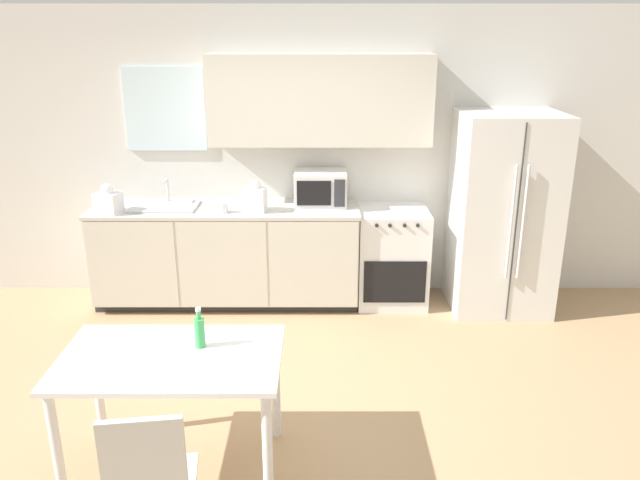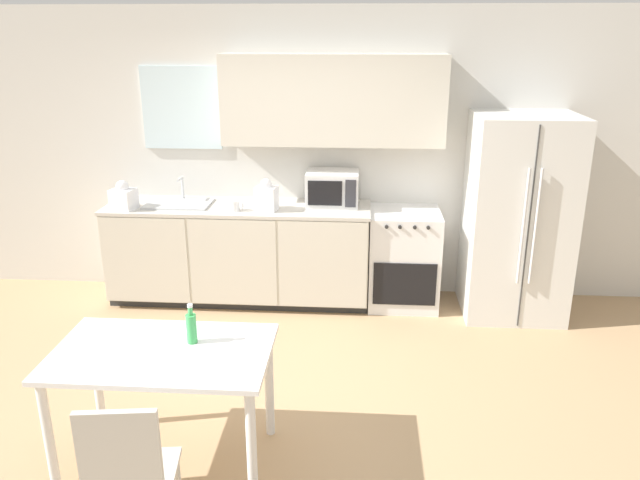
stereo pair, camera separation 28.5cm
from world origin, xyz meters
The scene contains 13 objects.
ground_plane centered at (0.00, 0.00, 0.00)m, with size 12.00×12.00×0.00m, color tan.
wall_back centered at (0.08, 2.07, 1.46)m, with size 12.00×0.38×2.70m.
kitchen_counter centered at (-0.44, 1.76, 0.47)m, with size 2.45×0.65×0.94m.
oven_range centered at (1.11, 1.78, 0.45)m, with size 0.64×0.62×0.91m.
refrigerator centered at (2.09, 1.69, 0.91)m, with size 0.87×0.81×1.81m.
kitchen_sink centered at (-0.99, 1.77, 0.96)m, with size 0.60×0.40×0.23m.
microwave centered at (0.43, 1.86, 1.10)m, with size 0.48×0.38×0.31m.
coffee_mug centered at (-0.42, 1.59, 0.99)m, with size 0.12×0.09×0.09m.
grocery_bag_0 centered at (-1.44, 1.58, 1.05)m, with size 0.24×0.22×0.27m.
grocery_bag_1 centered at (-0.15, 1.63, 1.07)m, with size 0.21×0.19×0.29m.
dining_table centered at (-0.41, -0.64, 0.65)m, with size 1.24×0.76×0.76m.
dining_chair_near centered at (-0.35, -1.40, 0.54)m, with size 0.45×0.45×0.93m.
drink_bottle centered at (-0.26, -0.53, 0.86)m, with size 0.06×0.06×0.24m.
Camera 2 is at (0.71, -3.72, 2.51)m, focal length 35.00 mm.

